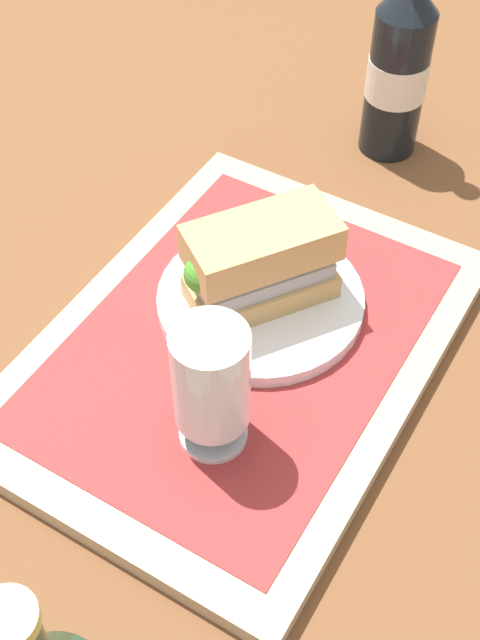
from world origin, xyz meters
TOP-DOWN VIEW (x-y plane):
  - ground_plane at (0.00, 0.00)m, footprint 3.00×3.00m
  - tray at (0.00, 0.00)m, footprint 0.44×0.32m
  - placemat at (0.00, 0.00)m, footprint 0.38×0.27m
  - plate at (-0.05, -0.01)m, footprint 0.19×0.19m
  - sandwich at (-0.04, -0.01)m, footprint 0.14×0.13m
  - beer_glass at (0.10, 0.03)m, footprint 0.06×0.06m
  - second_bottle at (-0.35, -0.01)m, footprint 0.07×0.07m

SIDE VIEW (x-z plane):
  - ground_plane at x=0.00m, z-range 0.00..0.00m
  - tray at x=0.00m, z-range 0.00..0.02m
  - placemat at x=0.00m, z-range 0.02..0.02m
  - plate at x=-0.05m, z-range 0.02..0.04m
  - sandwich at x=-0.04m, z-range 0.04..0.12m
  - beer_glass at x=0.10m, z-range 0.03..0.15m
  - second_bottle at x=-0.35m, z-range -0.03..0.24m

